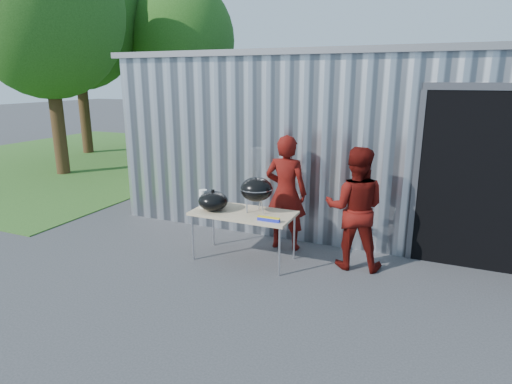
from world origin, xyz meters
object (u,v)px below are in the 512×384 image
at_px(kettle_grill, 256,185).
at_px(person_cook, 286,193).
at_px(folding_table, 243,215).
at_px(person_bystander, 355,208).

distance_m(kettle_grill, person_cook, 0.71).
distance_m(folding_table, kettle_grill, 0.49).
bearing_deg(folding_table, kettle_grill, 23.32).
bearing_deg(kettle_grill, folding_table, -156.68).
bearing_deg(person_cook, person_bystander, 163.34).
bearing_deg(folding_table, person_bystander, 15.10).
height_order(person_cook, person_bystander, person_cook).
distance_m(folding_table, person_cook, 0.83).
bearing_deg(folding_table, person_cook, 59.24).
height_order(folding_table, person_cook, person_cook).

